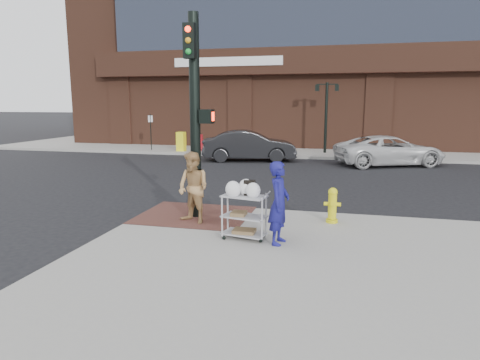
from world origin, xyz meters
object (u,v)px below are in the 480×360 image
(woman_blue, at_px, (279,203))
(fire_hydrant, at_px, (332,205))
(sedan_dark, at_px, (249,146))
(minivan_white, at_px, (390,151))
(pedestrian_tan, at_px, (193,188))
(traffic_signal_pole, at_px, (195,111))
(lamp_post, at_px, (326,110))
(utility_cart, at_px, (244,212))

(woman_blue, xyz_separation_m, fire_hydrant, (1.03, 1.87, -0.42))
(woman_blue, distance_m, fire_hydrant, 2.18)
(sedan_dark, height_order, minivan_white, sedan_dark)
(woman_blue, relative_size, fire_hydrant, 1.99)
(minivan_white, bearing_deg, pedestrian_tan, 133.74)
(traffic_signal_pole, bearing_deg, woman_blue, -34.19)
(lamp_post, distance_m, woman_blue, 16.90)
(pedestrian_tan, bearing_deg, sedan_dark, 121.04)
(minivan_white, xyz_separation_m, utility_cart, (-4.15, -13.26, 0.00))
(pedestrian_tan, relative_size, fire_hydrant, 2.00)
(lamp_post, bearing_deg, pedestrian_tan, -98.56)
(pedestrian_tan, bearing_deg, minivan_white, 90.23)
(sedan_dark, bearing_deg, minivan_white, -102.25)
(woman_blue, height_order, pedestrian_tan, pedestrian_tan)
(lamp_post, distance_m, traffic_signal_pole, 15.43)
(pedestrian_tan, bearing_deg, utility_cart, -6.65)
(lamp_post, xyz_separation_m, fire_hydrant, (0.89, -14.95, -2.03))
(pedestrian_tan, distance_m, utility_cart, 1.75)
(traffic_signal_pole, distance_m, sedan_dark, 12.03)
(utility_cart, bearing_deg, minivan_white, 72.61)
(minivan_white, relative_size, utility_cart, 4.08)
(minivan_white, bearing_deg, traffic_signal_pole, 132.34)
(traffic_signal_pole, height_order, woman_blue, traffic_signal_pole)
(utility_cart, bearing_deg, sedan_dark, 102.13)
(traffic_signal_pole, xyz_separation_m, fire_hydrant, (3.37, 0.28, -2.24))
(lamp_post, height_order, traffic_signal_pole, traffic_signal_pole)
(lamp_post, xyz_separation_m, traffic_signal_pole, (-2.48, -15.23, 0.21))
(lamp_post, bearing_deg, traffic_signal_pole, -99.24)
(sedan_dark, bearing_deg, utility_cart, 179.65)
(fire_hydrant, bearing_deg, traffic_signal_pole, -175.22)
(woman_blue, xyz_separation_m, utility_cart, (-0.77, 0.15, -0.28))
(traffic_signal_pole, bearing_deg, pedestrian_tan, -79.20)
(sedan_dark, relative_size, fire_hydrant, 5.60)
(sedan_dark, relative_size, utility_cart, 3.79)
(lamp_post, relative_size, sedan_dark, 0.83)
(lamp_post, xyz_separation_m, sedan_dark, (-3.75, -3.44, -1.82))
(traffic_signal_pole, xyz_separation_m, woman_blue, (2.34, -1.59, -1.82))
(woman_blue, bearing_deg, pedestrian_tan, 71.68)
(lamp_post, distance_m, minivan_white, 5.08)
(minivan_white, distance_m, utility_cart, 13.90)
(minivan_white, bearing_deg, woman_blue, 144.03)
(lamp_post, height_order, sedan_dark, lamp_post)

